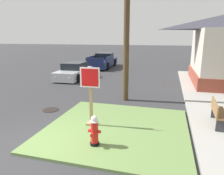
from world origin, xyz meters
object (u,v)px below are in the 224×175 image
at_px(fire_hydrant, 94,131).
at_px(parked_sedan_silver, 74,72).
at_px(pickup_truck_navy, 103,62).
at_px(street_bench, 218,112).
at_px(manhole_cover, 51,110).
at_px(stop_sign, 91,98).

xyz_separation_m(fire_hydrant, parked_sedan_silver, (-5.13, 9.36, 0.03)).
xyz_separation_m(pickup_truck_navy, street_bench, (8.58, -13.34, -0.03)).
bearing_deg(fire_hydrant, manhole_cover, 140.31).
bearing_deg(manhole_cover, street_bench, -0.17).
height_order(manhole_cover, street_bench, street_bench).
height_order(parked_sedan_silver, street_bench, parked_sedan_silver).
height_order(pickup_truck_navy, street_bench, pickup_truck_navy).
relative_size(fire_hydrant, pickup_truck_navy, 0.16).
xyz_separation_m(fire_hydrant, stop_sign, (-0.60, 1.31, 0.58)).
height_order(stop_sign, pickup_truck_navy, stop_sign).
xyz_separation_m(stop_sign, pickup_truck_navy, (-4.23, 14.49, -0.47)).
distance_m(fire_hydrant, pickup_truck_navy, 16.52).
bearing_deg(fire_hydrant, parked_sedan_silver, 118.70).
bearing_deg(street_bench, stop_sign, -165.15).
bearing_deg(street_bench, manhole_cover, 179.83).
relative_size(manhole_cover, parked_sedan_silver, 0.17).
relative_size(manhole_cover, pickup_truck_navy, 0.13).
bearing_deg(stop_sign, pickup_truck_navy, 106.26).
bearing_deg(stop_sign, manhole_cover, 153.82).
xyz_separation_m(parked_sedan_silver, pickup_truck_navy, (0.29, 6.44, 0.08)).
relative_size(fire_hydrant, manhole_cover, 1.30).
height_order(manhole_cover, parked_sedan_silver, parked_sedan_silver).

